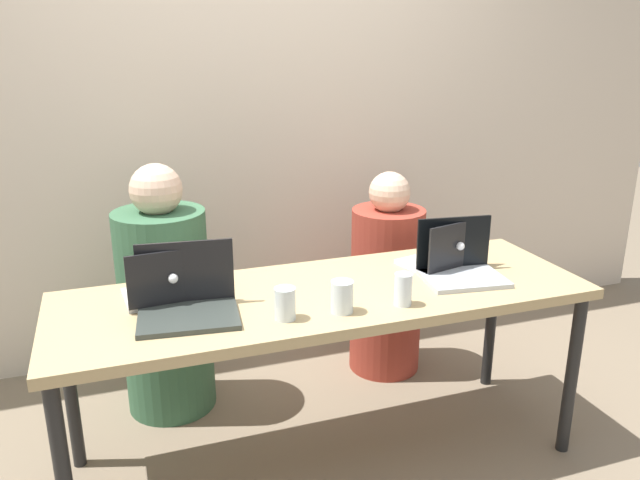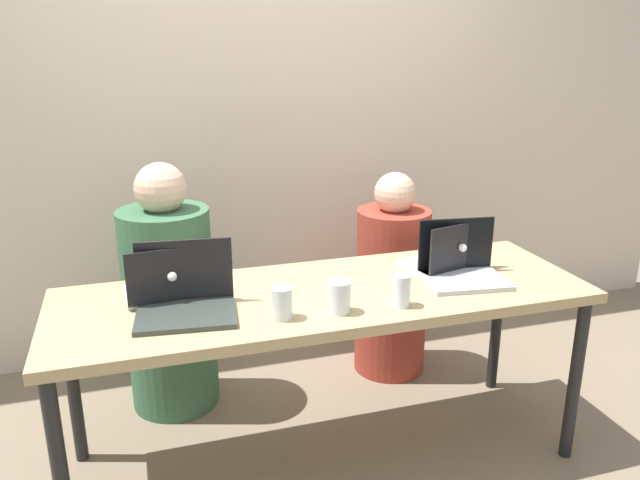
% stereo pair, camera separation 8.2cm
% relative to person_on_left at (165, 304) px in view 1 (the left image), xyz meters
% --- Properties ---
extents(ground_plane, '(12.00, 12.00, 0.00)m').
position_rel_person_on_left_xyz_m(ground_plane, '(0.54, -0.61, -0.50)').
color(ground_plane, '#776854').
extents(back_wall, '(5.19, 0.10, 2.31)m').
position_rel_person_on_left_xyz_m(back_wall, '(0.54, 0.55, 0.65)').
color(back_wall, beige).
rests_on(back_wall, ground).
extents(desk, '(1.99, 0.66, 0.73)m').
position_rel_person_on_left_xyz_m(desk, '(0.54, -0.61, 0.16)').
color(desk, tan).
rests_on(desk, ground).
extents(person_on_left, '(0.42, 0.42, 1.14)m').
position_rel_person_on_left_xyz_m(person_on_left, '(0.00, 0.00, 0.00)').
color(person_on_left, '#366142').
rests_on(person_on_left, ground).
extents(person_on_right, '(0.41, 0.41, 1.03)m').
position_rel_person_on_left_xyz_m(person_on_right, '(1.08, 0.00, -0.05)').
color(person_on_right, '#983528').
rests_on(person_on_right, ground).
extents(laptop_back_right, '(0.35, 0.28, 0.21)m').
position_rel_person_on_left_xyz_m(laptop_back_right, '(1.09, -0.52, 0.27)').
color(laptop_back_right, silver).
rests_on(laptop_back_right, desk).
extents(laptop_back_left, '(0.33, 0.26, 0.21)m').
position_rel_person_on_left_xyz_m(laptop_back_left, '(-0.02, -0.50, 0.27)').
color(laptop_back_left, silver).
rests_on(laptop_back_left, desk).
extents(laptop_front_left, '(0.36, 0.29, 0.24)m').
position_rel_person_on_left_xyz_m(laptop_front_left, '(0.03, -0.65, 0.28)').
color(laptop_front_left, '#333935').
rests_on(laptop_front_left, desk).
extents(laptop_front_right, '(0.33, 0.28, 0.23)m').
position_rel_person_on_left_xyz_m(laptop_front_right, '(1.09, -0.65, 0.28)').
color(laptop_front_right, '#ADB4BA').
rests_on(laptop_front_right, desk).
extents(water_glass_right, '(0.06, 0.06, 0.12)m').
position_rel_person_on_left_xyz_m(water_glass_right, '(0.76, -0.81, 0.28)').
color(water_glass_right, silver).
rests_on(water_glass_right, desk).
extents(water_glass_left, '(0.07, 0.07, 0.11)m').
position_rel_person_on_left_xyz_m(water_glass_left, '(0.33, -0.79, 0.28)').
color(water_glass_left, silver).
rests_on(water_glass_left, desk).
extents(water_glass_center, '(0.08, 0.08, 0.11)m').
position_rel_person_on_left_xyz_m(water_glass_center, '(0.53, -0.80, 0.28)').
color(water_glass_center, silver).
rests_on(water_glass_center, desk).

